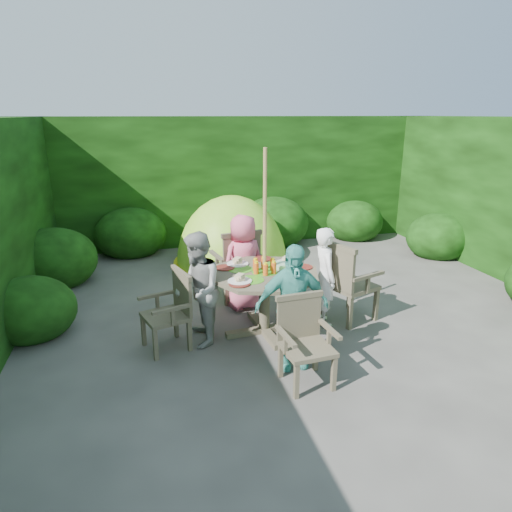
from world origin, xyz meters
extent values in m
plane|color=#46433F|center=(0.00, 0.00, 0.00)|extent=(60.00, 60.00, 0.00)
cube|color=black|center=(0.00, 4.00, 1.25)|extent=(9.00, 1.00, 2.50)
cylinder|color=#453E2D|center=(-0.63, -0.43, 0.36)|extent=(0.13, 0.13, 0.73)
cube|color=#453E2D|center=(-0.63, -0.43, 0.03)|extent=(0.97, 0.19, 0.06)
cube|color=#453E2D|center=(-0.63, -0.43, 0.03)|extent=(0.19, 0.97, 0.06)
cylinder|color=#453E2D|center=(-0.63, -0.43, 0.75)|extent=(1.44, 1.44, 0.04)
cylinder|color=green|center=(-0.85, -0.65, 0.78)|extent=(0.30, 0.30, 0.00)
cylinder|color=green|center=(-0.38, -0.60, 0.78)|extent=(0.30, 0.30, 0.00)
cylinder|color=green|center=(-0.88, -0.26, 0.78)|extent=(0.30, 0.30, 0.00)
cylinder|color=green|center=(-0.41, -0.22, 0.78)|extent=(0.30, 0.30, 0.00)
cylinder|color=green|center=(-0.63, -0.43, 0.78)|extent=(0.30, 0.30, 0.00)
cylinder|color=white|center=(-0.28, -0.19, 0.78)|extent=(0.27, 0.27, 0.01)
cylinder|color=white|center=(-0.88, -0.08, 0.78)|extent=(0.27, 0.27, 0.01)
cylinder|color=white|center=(-0.98, -0.68, 0.78)|extent=(0.27, 0.27, 0.01)
cylinder|color=white|center=(-0.38, -0.78, 0.78)|extent=(0.27, 0.27, 0.01)
cylinder|color=red|center=(-0.14, -0.39, 0.78)|extent=(0.24, 0.24, 0.01)
cylinder|color=red|center=(-0.52, 0.05, 0.78)|extent=(0.24, 0.24, 0.01)
cylinder|color=red|center=(-1.05, -0.18, 0.78)|extent=(0.24, 0.24, 0.01)
cylinder|color=red|center=(-1.00, -0.76, 0.78)|extent=(0.24, 0.24, 0.01)
cylinder|color=red|center=(-0.44, -0.89, 0.78)|extent=(0.24, 0.24, 0.01)
cylinder|color=green|center=(-0.40, -0.36, 0.81)|extent=(0.19, 0.19, 0.06)
cylinder|color=olive|center=(-0.63, -0.43, 1.10)|extent=(0.05, 0.05, 2.20)
cube|color=#453E2D|center=(0.54, -0.33, 0.45)|extent=(0.68, 0.69, 0.05)
cube|color=#453E2D|center=(0.84, -0.47, 0.22)|extent=(0.07, 0.07, 0.44)
cube|color=#453E2D|center=(0.69, -0.03, 0.22)|extent=(0.07, 0.07, 0.44)
cube|color=#453E2D|center=(0.40, -0.62, 0.22)|extent=(0.07, 0.07, 0.44)
cube|color=#453E2D|center=(0.25, -0.19, 0.22)|extent=(0.07, 0.07, 0.44)
cube|color=#453E2D|center=(0.31, -0.41, 0.74)|extent=(0.22, 0.53, 0.53)
cube|color=#453E2D|center=(0.64, -0.58, 0.66)|extent=(0.51, 0.23, 0.04)
cube|color=#453E2D|center=(0.45, -0.07, 0.66)|extent=(0.51, 0.23, 0.04)
cube|color=#453E2D|center=(-1.81, -0.54, 0.39)|extent=(0.57, 0.58, 0.04)
cube|color=#453E2D|center=(-2.05, -0.41, 0.19)|extent=(0.06, 0.06, 0.38)
cube|color=#453E2D|center=(-1.94, -0.79, 0.19)|extent=(0.06, 0.06, 0.38)
cube|color=#453E2D|center=(-1.68, -0.29, 0.19)|extent=(0.06, 0.06, 0.38)
cube|color=#453E2D|center=(-1.56, -0.67, 0.19)|extent=(0.06, 0.06, 0.38)
cube|color=#453E2D|center=(-1.60, -0.47, 0.63)|extent=(0.17, 0.46, 0.45)
cube|color=#453E2D|center=(-1.87, -0.32, 0.57)|extent=(0.44, 0.18, 0.04)
cube|color=#453E2D|center=(-1.74, -0.76, 0.57)|extent=(0.44, 0.18, 0.04)
cube|color=#453E2D|center=(-0.74, 0.74, 0.45)|extent=(0.63, 0.61, 0.05)
cube|color=#453E2D|center=(-0.55, 1.01, 0.22)|extent=(0.06, 0.06, 0.44)
cube|color=#453E2D|center=(-1.00, 0.93, 0.22)|extent=(0.06, 0.06, 0.44)
cube|color=#453E2D|center=(-0.47, 0.56, 0.22)|extent=(0.06, 0.06, 0.44)
cube|color=#453E2D|center=(-0.92, 0.48, 0.22)|extent=(0.06, 0.06, 0.44)
cube|color=#453E2D|center=(-0.69, 0.50, 0.73)|extent=(0.54, 0.14, 0.52)
cube|color=#453E2D|center=(-0.47, 0.79, 0.66)|extent=(0.15, 0.52, 0.04)
cube|color=#453E2D|center=(-1.00, 0.69, 0.66)|extent=(0.15, 0.52, 0.04)
cube|color=#453E2D|center=(-0.52, -1.61, 0.38)|extent=(0.49, 0.48, 0.04)
cube|color=#453E2D|center=(-0.70, -1.82, 0.19)|extent=(0.05, 0.05, 0.37)
cube|color=#453E2D|center=(-0.32, -1.79, 0.19)|extent=(0.05, 0.05, 0.37)
cube|color=#453E2D|center=(-0.73, -1.43, 0.19)|extent=(0.05, 0.05, 0.37)
cube|color=#453E2D|center=(-0.35, -1.40, 0.19)|extent=(0.05, 0.05, 0.37)
cube|color=#453E2D|center=(-0.54, -1.40, 0.62)|extent=(0.46, 0.07, 0.44)
cube|color=#453E2D|center=(-0.75, -1.63, 0.56)|extent=(0.08, 0.44, 0.04)
cube|color=#453E2D|center=(-0.30, -1.59, 0.56)|extent=(0.08, 0.44, 0.04)
imported|color=white|center=(0.17, -0.36, 0.62)|extent=(0.33, 0.47, 1.24)
imported|color=#999994|center=(-1.43, -0.50, 0.66)|extent=(0.53, 0.66, 1.32)
imported|color=#EE6282|center=(-0.70, 0.36, 0.65)|extent=(0.74, 0.61, 1.30)
imported|color=#4AAE9E|center=(-0.56, -1.23, 0.66)|extent=(0.79, 0.35, 1.33)
ellipsoid|color=#8FD729|center=(-0.45, 2.40, 0.00)|extent=(2.32, 2.32, 2.39)
ellipsoid|color=black|center=(-0.31, 1.74, 0.00)|extent=(0.73, 0.49, 0.82)
cylinder|color=gold|center=(-0.45, 2.40, 0.01)|extent=(2.09, 2.09, 0.03)
camera|label=1|loc=(-1.98, -5.28, 2.55)|focal=32.00mm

